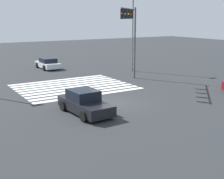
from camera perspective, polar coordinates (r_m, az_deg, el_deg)
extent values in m
plane|color=#2B2D30|center=(24.09, 0.00, -2.54)|extent=(128.40, 128.40, 0.00)
cube|color=silver|center=(33.46, -9.69, 1.72)|extent=(10.58, 0.60, 0.01)
cube|color=silver|center=(32.60, -9.06, 1.45)|extent=(10.58, 0.60, 0.01)
cube|color=silver|center=(31.74, -8.39, 1.16)|extent=(10.58, 0.60, 0.01)
cube|color=silver|center=(30.89, -7.69, 0.85)|extent=(10.58, 0.60, 0.01)
cube|color=silver|center=(30.04, -6.95, 0.52)|extent=(10.58, 0.60, 0.01)
cube|color=silver|center=(29.20, -6.17, 0.18)|extent=(10.58, 0.60, 0.01)
cube|color=silver|center=(28.37, -5.34, -0.19)|extent=(10.58, 0.60, 0.01)
cube|color=silver|center=(27.54, -4.46, -0.57)|extent=(10.58, 0.60, 0.01)
cube|color=silver|center=(26.72, -3.53, -0.98)|extent=(10.58, 0.60, 0.01)
cylinder|color=#47474C|center=(33.61, 4.19, 8.36)|extent=(0.18, 0.18, 7.48)
cylinder|color=#47474C|center=(30.01, 3.18, 14.49)|extent=(5.10, 5.10, 0.12)
cube|color=black|center=(31.40, 3.64, 13.56)|extent=(0.40, 0.40, 0.84)
sphere|color=red|center=(31.25, 3.59, 13.56)|extent=(0.16, 0.16, 0.16)
cube|color=black|center=(29.89, 3.12, 13.59)|extent=(0.40, 0.40, 0.84)
sphere|color=gold|center=(29.73, 3.07, 13.60)|extent=(0.16, 0.16, 0.16)
cube|color=black|center=(28.38, 2.55, 13.63)|extent=(0.40, 0.40, 0.84)
sphere|color=green|center=(28.22, 2.49, 13.63)|extent=(0.16, 0.16, 0.16)
cube|color=black|center=(26.87, 1.91, 13.66)|extent=(0.40, 0.40, 0.84)
sphere|color=red|center=(26.71, 1.84, 13.67)|extent=(0.16, 0.16, 0.16)
cube|color=silver|center=(41.21, -11.65, 4.47)|extent=(1.99, 4.41, 0.63)
cube|color=black|center=(41.00, -11.62, 5.26)|extent=(1.77, 2.09, 0.56)
cylinder|color=black|center=(42.17, -13.56, 4.35)|extent=(0.23, 0.69, 0.69)
cylinder|color=black|center=(42.84, -11.04, 4.60)|extent=(0.23, 0.69, 0.69)
cylinder|color=black|center=(39.63, -12.29, 3.87)|extent=(0.23, 0.69, 0.69)
cylinder|color=black|center=(40.34, -9.62, 4.14)|extent=(0.23, 0.69, 0.69)
cube|color=black|center=(21.52, -4.91, -2.97)|extent=(2.17, 4.85, 0.71)
cube|color=black|center=(21.55, -5.29, -0.99)|extent=(1.83, 2.14, 0.72)
cylinder|color=black|center=(20.87, -0.54, -3.99)|extent=(0.26, 0.73, 0.72)
cylinder|color=black|center=(19.89, -5.23, -4.92)|extent=(0.26, 0.73, 0.72)
cylinder|color=black|center=(23.28, -4.63, -2.23)|extent=(0.26, 0.73, 0.72)
cylinder|color=black|center=(22.40, -8.96, -2.96)|extent=(0.26, 0.73, 0.72)
cylinder|color=slate|center=(38.13, 3.80, 10.10)|extent=(0.16, 0.16, 9.04)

